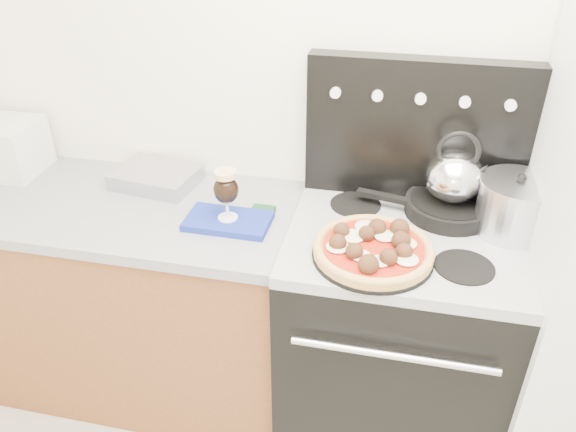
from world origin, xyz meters
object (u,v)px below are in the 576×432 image
(oven_mitt, at_px, (228,221))
(tea_kettle, at_px, (455,173))
(pizza_pan, at_px, (373,255))
(stock_pot, at_px, (515,208))
(stove_body, at_px, (391,341))
(pizza, at_px, (373,247))
(skillet, at_px, (449,207))
(base_cabinet, at_px, (121,298))
(beer_glass, at_px, (226,195))

(oven_mitt, distance_m, tea_kettle, 0.78)
(pizza_pan, relative_size, tea_kettle, 1.76)
(oven_mitt, relative_size, stock_pot, 1.20)
(stove_body, relative_size, pizza_pan, 2.36)
(oven_mitt, distance_m, pizza, 0.52)
(oven_mitt, xyz_separation_m, skillet, (0.73, 0.20, 0.03))
(base_cabinet, distance_m, pizza, 1.15)
(beer_glass, height_order, stock_pot, beer_glass)
(skillet, distance_m, tea_kettle, 0.13)
(base_cabinet, xyz_separation_m, pizza, (1.01, -0.18, 0.53))
(skillet, bearing_deg, stove_body, -131.23)
(tea_kettle, bearing_deg, skillet, 0.00)
(pizza, bearing_deg, stove_body, 58.66)
(pizza_pan, xyz_separation_m, skillet, (0.23, 0.31, 0.02))
(pizza_pan, height_order, stock_pot, stock_pot)
(pizza, xyz_separation_m, stock_pot, (0.43, 0.25, 0.05))
(base_cabinet, xyz_separation_m, oven_mitt, (0.51, -0.06, 0.48))
(stove_body, bearing_deg, pizza_pan, -121.34)
(oven_mitt, height_order, pizza, pizza)
(oven_mitt, relative_size, skillet, 0.96)
(oven_mitt, xyz_separation_m, stock_pot, (0.93, 0.13, 0.09))
(pizza, distance_m, tea_kettle, 0.41)
(pizza, bearing_deg, base_cabinet, 169.98)
(oven_mitt, bearing_deg, pizza, -13.03)
(beer_glass, xyz_separation_m, pizza, (0.50, -0.12, -0.06))
(skillet, height_order, tea_kettle, tea_kettle)
(pizza_pan, bearing_deg, stove_body, 58.66)
(stock_pot, bearing_deg, pizza_pan, -150.09)
(pizza_pan, relative_size, pizza, 1.02)
(beer_glass, distance_m, skillet, 0.76)
(beer_glass, bearing_deg, tea_kettle, 14.98)
(stove_body, relative_size, beer_glass, 4.79)
(stock_pot, bearing_deg, pizza, -150.09)
(tea_kettle, bearing_deg, beer_glass, -173.65)
(pizza, bearing_deg, skillet, 53.32)
(stove_body, height_order, pizza_pan, pizza_pan)
(stove_body, bearing_deg, oven_mitt, -176.37)
(oven_mitt, distance_m, pizza_pan, 0.51)
(beer_glass, bearing_deg, stove_body, 3.63)
(base_cabinet, bearing_deg, skillet, 6.13)
(base_cabinet, relative_size, stock_pot, 6.08)
(oven_mitt, distance_m, beer_glass, 0.10)
(stove_body, height_order, beer_glass, beer_glass)
(beer_glass, bearing_deg, base_cabinet, 172.98)
(pizza, relative_size, tea_kettle, 1.72)
(beer_glass, relative_size, pizza, 0.50)
(stove_body, relative_size, oven_mitt, 3.06)
(beer_glass, bearing_deg, oven_mitt, 0.00)
(beer_glass, bearing_deg, skillet, 14.98)
(base_cabinet, height_order, skillet, skillet)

